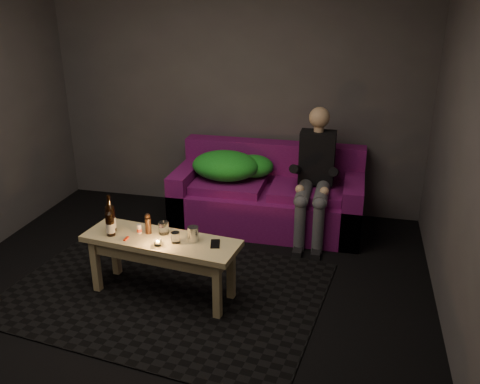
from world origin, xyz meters
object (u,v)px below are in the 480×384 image
(person, at_px, (315,173))
(beer_bottle_b, at_px, (110,224))
(beer_bottle_a, at_px, (111,218))
(coffee_table, at_px, (161,249))
(steel_cup, at_px, (193,234))
(sofa, at_px, (268,198))

(person, xyz_separation_m, beer_bottle_b, (-1.44, -1.39, -0.05))
(person, xyz_separation_m, beer_bottle_a, (-1.47, -1.32, -0.04))
(coffee_table, xyz_separation_m, steel_cup, (0.26, 0.02, 0.15))
(beer_bottle_a, distance_m, steel_cup, 0.69)
(beer_bottle_a, height_order, steel_cup, beer_bottle_a)
(person, height_order, beer_bottle_a, person)
(sofa, height_order, beer_bottle_b, sofa)
(sofa, bearing_deg, person, -17.96)
(beer_bottle_a, bearing_deg, sofa, 55.90)
(person, bearing_deg, coffee_table, -127.66)
(beer_bottle_a, relative_size, steel_cup, 2.64)
(beer_bottle_b, height_order, steel_cup, beer_bottle_b)
(person, relative_size, beer_bottle_b, 4.67)
(sofa, relative_size, beer_bottle_a, 6.22)
(sofa, relative_size, steel_cup, 16.42)
(person, xyz_separation_m, coffee_table, (-1.05, -1.36, -0.24))
(sofa, relative_size, beer_bottle_b, 6.99)
(coffee_table, relative_size, beer_bottle_b, 4.71)
(coffee_table, distance_m, steel_cup, 0.30)
(sofa, relative_size, person, 1.50)
(beer_bottle_a, xyz_separation_m, steel_cup, (0.68, -0.01, -0.05))
(sofa, distance_m, person, 0.61)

